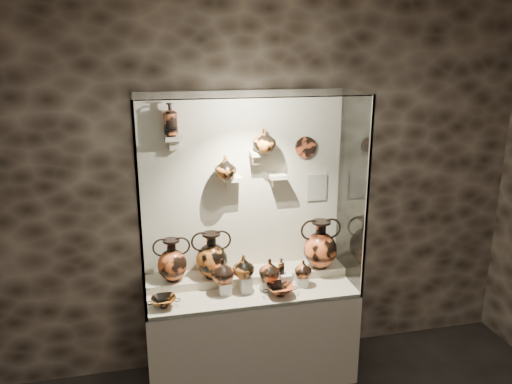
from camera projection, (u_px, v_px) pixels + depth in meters
wall_back at (242, 187)px, 4.16m from camera, size 5.00×0.02×3.20m
plinth at (251, 334)px, 4.20m from camera, size 1.70×0.60×0.80m
front_tier at (251, 290)px, 4.08m from camera, size 1.68×0.58×0.03m
rear_tier at (246, 277)px, 4.23m from camera, size 1.70×0.25×0.10m
back_panel at (243, 188)px, 4.16m from camera, size 1.70×0.03×1.60m
glass_front at (259, 210)px, 3.59m from camera, size 1.70×0.01×1.60m
glass_left at (139, 205)px, 3.68m from camera, size 0.01×0.60×1.60m
glass_right at (352, 191)px, 4.04m from camera, size 0.01×0.60×1.60m
glass_top at (250, 94)px, 3.64m from camera, size 1.70×0.60×0.01m
frame_post_left at (140, 218)px, 3.41m from camera, size 0.02×0.02×1.60m
frame_post_right at (367, 202)px, 3.77m from camera, size 0.02×0.02×1.60m
pedestal_a at (225, 288)px, 3.97m from camera, size 0.09×0.09×0.10m
pedestal_b at (246, 284)px, 4.00m from camera, size 0.09×0.09×0.13m
pedestal_c at (267, 284)px, 4.04m from camera, size 0.09×0.09×0.09m
pedestal_d at (286, 281)px, 4.07m from camera, size 0.09×0.09×0.12m
pedestal_e at (302, 281)px, 4.11m from camera, size 0.09×0.09×0.08m
bracket_ul at (174, 138)px, 3.85m from camera, size 0.14×0.12×0.04m
bracket_ca at (232, 179)px, 4.04m from camera, size 0.14×0.12×0.04m
bracket_cb at (256, 153)px, 4.03m from camera, size 0.10×0.12×0.04m
bracket_cc at (277, 176)px, 4.12m from camera, size 0.14×0.12×0.04m
amphora_left at (172, 260)px, 4.01m from camera, size 0.35×0.35×0.36m
amphora_mid at (212, 255)px, 4.06m from camera, size 0.37×0.37×0.39m
amphora_right at (320, 244)px, 4.25m from camera, size 0.40×0.40×0.43m
jug_a at (223, 270)px, 3.94m from camera, size 0.24×0.24×0.20m
jug_b at (244, 266)px, 3.96m from camera, size 0.19×0.19×0.18m
jug_c at (269, 270)px, 4.00m from camera, size 0.22×0.22×0.18m
jug_e at (303, 269)px, 4.08m from camera, size 0.18×0.18×0.15m
lekythos_small at (281, 265)px, 4.04m from camera, size 0.07×0.07×0.15m
kylix_left at (164, 301)px, 3.77m from camera, size 0.29×0.26×0.10m
kylix_right at (280, 289)px, 3.94m from camera, size 0.31×0.28×0.11m
lekythos_tall at (170, 117)px, 3.78m from camera, size 0.15×0.15×0.29m
ovoid_vase_a at (225, 167)px, 3.96m from camera, size 0.18×0.18×0.18m
ovoid_vase_b at (264, 140)px, 3.97m from camera, size 0.24×0.24×0.19m
wall_plate at (306, 147)px, 4.16m from camera, size 0.18×0.02×0.18m
info_placard at (317, 187)px, 4.29m from camera, size 0.17×0.01×0.23m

